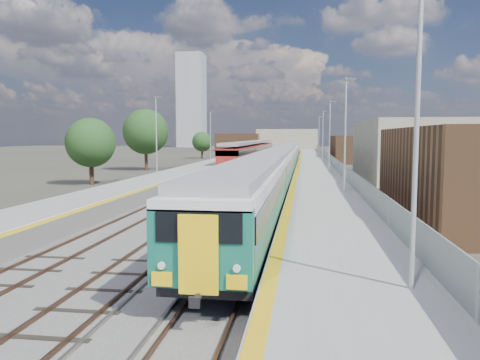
# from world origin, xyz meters

# --- Properties ---
(ground) EXTENTS (320.00, 320.00, 0.00)m
(ground) POSITION_xyz_m (0.00, 50.00, 0.00)
(ground) COLOR #47443A
(ground) RESTS_ON ground
(ballast_bed) EXTENTS (10.50, 155.00, 0.06)m
(ballast_bed) POSITION_xyz_m (-2.25, 52.50, 0.03)
(ballast_bed) COLOR #565451
(ballast_bed) RESTS_ON ground
(tracks) EXTENTS (8.96, 160.00, 0.17)m
(tracks) POSITION_xyz_m (-1.65, 54.18, 0.11)
(tracks) COLOR #4C3323
(tracks) RESTS_ON ground
(platform_right) EXTENTS (4.70, 155.00, 8.52)m
(platform_right) POSITION_xyz_m (5.28, 52.49, 0.54)
(platform_right) COLOR slate
(platform_right) RESTS_ON ground
(platform_left) EXTENTS (4.30, 155.00, 8.52)m
(platform_left) POSITION_xyz_m (-9.05, 52.49, 0.52)
(platform_left) COLOR slate
(platform_left) RESTS_ON ground
(buildings) EXTENTS (72.00, 185.50, 40.00)m
(buildings) POSITION_xyz_m (-18.12, 138.60, 10.70)
(buildings) COLOR brown
(buildings) RESTS_ON ground
(green_train) EXTENTS (2.66, 74.19, 2.93)m
(green_train) POSITION_xyz_m (1.50, 38.28, 2.06)
(green_train) COLOR black
(green_train) RESTS_ON ground
(red_train) EXTENTS (2.94, 59.54, 3.71)m
(red_train) POSITION_xyz_m (-5.50, 76.71, 2.19)
(red_train) COLOR black
(red_train) RESTS_ON ground
(tree_a) EXTENTS (4.79, 4.79, 6.49)m
(tree_a) POSITION_xyz_m (-16.59, 33.35, 4.08)
(tree_a) COLOR #382619
(tree_a) RESTS_ON ground
(tree_b) EXTENTS (6.25, 6.25, 8.47)m
(tree_b) POSITION_xyz_m (-17.79, 52.65, 5.34)
(tree_b) COLOR #382619
(tree_b) RESTS_ON ground
(tree_c) EXTENTS (4.18, 4.18, 5.67)m
(tree_c) POSITION_xyz_m (-17.56, 87.13, 3.56)
(tree_c) COLOR #382619
(tree_c) RESTS_ON ground
(tree_d) EXTENTS (4.70, 4.70, 6.36)m
(tree_d) POSITION_xyz_m (19.18, 57.72, 4.00)
(tree_d) COLOR #382619
(tree_d) RESTS_ON ground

